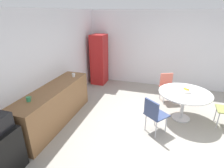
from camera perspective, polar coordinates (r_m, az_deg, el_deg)
name	(u,v)px	position (r m, az deg, el deg)	size (l,w,h in m)	color
ground_plane	(168,137)	(4.18, 17.64, -15.93)	(6.00, 6.00, 0.00)	#9E998E
wall_back	(42,68)	(4.49, -21.65, 4.98)	(6.00, 0.10, 2.60)	silver
wall_side_right	(174,50)	(6.45, 19.33, 10.24)	(0.10, 6.00, 2.60)	silver
counter_block	(55,105)	(4.45, -18.09, -6.57)	(2.39, 0.60, 0.90)	brown
mini_fridge	(0,153)	(3.57, -32.61, -18.25)	(0.54, 0.54, 0.80)	black
locker_cabinet	(99,60)	(6.52, -4.17, 7.90)	(0.60, 0.50, 1.79)	#B21E1E
round_table	(184,97)	(4.62, 22.39, -3.81)	(1.23, 1.23, 0.73)	silver
chair_coral	(167,84)	(5.50, 17.42, -0.01)	(0.55, 0.55, 0.83)	silver
chair_navy	(154,113)	(3.92, 13.40, -8.99)	(0.59, 0.59, 0.83)	silver
fruit_bowl	(186,91)	(4.56, 22.72, -1.96)	(0.24, 0.24, 0.11)	silver
mug_white	(74,75)	(4.84, -12.35, 2.87)	(0.13, 0.08, 0.09)	white
mug_green	(29,99)	(3.80, -25.44, -4.44)	(0.13, 0.08, 0.09)	#338C59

